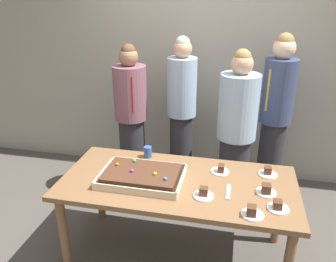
% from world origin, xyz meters
% --- Properties ---
extents(ground_plane, '(12.00, 12.00, 0.00)m').
position_xyz_m(ground_plane, '(0.00, 0.00, 0.00)').
color(ground_plane, '#4C4742').
extents(interior_back_panel, '(8.00, 0.12, 3.00)m').
position_xyz_m(interior_back_panel, '(0.00, 1.60, 1.50)').
color(interior_back_panel, '#9E998E').
rests_on(interior_back_panel, ground_plane).
extents(party_table, '(1.83, 0.86, 0.73)m').
position_xyz_m(party_table, '(0.00, 0.00, 0.65)').
color(party_table, brown).
rests_on(party_table, ground_plane).
extents(sheet_cake, '(0.64, 0.44, 0.10)m').
position_xyz_m(sheet_cake, '(-0.28, -0.05, 0.77)').
color(sheet_cake, beige).
rests_on(sheet_cake, party_table).
extents(plated_slice_near_left, '(0.15, 0.15, 0.07)m').
position_xyz_m(plated_slice_near_left, '(0.69, 0.25, 0.76)').
color(plated_slice_near_left, white).
rests_on(plated_slice_near_left, party_table).
extents(plated_slice_near_right, '(0.15, 0.15, 0.07)m').
position_xyz_m(plated_slice_near_right, '(0.22, -0.17, 0.76)').
color(plated_slice_near_right, white).
rests_on(plated_slice_near_right, party_table).
extents(plated_slice_far_left, '(0.15, 0.15, 0.08)m').
position_xyz_m(plated_slice_far_left, '(0.66, -0.03, 0.76)').
color(plated_slice_far_left, white).
rests_on(plated_slice_far_left, party_table).
extents(plated_slice_far_right, '(0.15, 0.15, 0.07)m').
position_xyz_m(plated_slice_far_right, '(0.73, -0.21, 0.76)').
color(plated_slice_far_right, white).
rests_on(plated_slice_far_right, party_table).
extents(plated_slice_center_front, '(0.15, 0.15, 0.07)m').
position_xyz_m(plated_slice_center_front, '(0.31, 0.20, 0.76)').
color(plated_slice_center_front, white).
rests_on(plated_slice_center_front, party_table).
extents(plated_slice_center_back, '(0.15, 0.15, 0.08)m').
position_xyz_m(plated_slice_center_back, '(0.56, -0.33, 0.76)').
color(plated_slice_center_back, white).
rests_on(plated_slice_center_back, party_table).
extents(drink_cup_nearest, '(0.07, 0.07, 0.10)m').
position_xyz_m(drink_cup_nearest, '(-0.34, 0.34, 0.78)').
color(drink_cup_nearest, '#2D5199').
rests_on(drink_cup_nearest, party_table).
extents(cake_server_utensil, '(0.03, 0.20, 0.01)m').
position_xyz_m(cake_server_utensil, '(0.39, -0.08, 0.74)').
color(cake_server_utensil, silver).
rests_on(cake_server_utensil, party_table).
extents(person_serving_front, '(0.34, 0.34, 1.63)m').
position_xyz_m(person_serving_front, '(-0.68, 0.94, 0.84)').
color(person_serving_front, '#28282D').
rests_on(person_serving_front, ground_plane).
extents(person_green_shirt_behind, '(0.36, 0.36, 1.65)m').
position_xyz_m(person_green_shirt_behind, '(0.42, 0.74, 0.85)').
color(person_green_shirt_behind, '#28282D').
rests_on(person_green_shirt_behind, ground_plane).
extents(person_striped_tie_right, '(0.31, 0.31, 1.70)m').
position_xyz_m(person_striped_tie_right, '(-0.18, 1.12, 0.89)').
color(person_striped_tie_right, '#28282D').
rests_on(person_striped_tie_right, ground_plane).
extents(person_left_edge_reaching, '(0.32, 0.32, 1.75)m').
position_xyz_m(person_left_edge_reaching, '(0.79, 1.15, 0.92)').
color(person_left_edge_reaching, '#28282D').
rests_on(person_left_edge_reaching, ground_plane).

